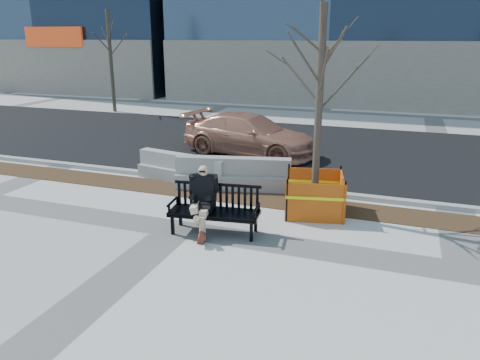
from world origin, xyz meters
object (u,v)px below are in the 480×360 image
object	(u,v)px
jersey_barrier_left	(183,182)
jersey_barrier_right	(233,189)
bench	(215,233)
sedan	(250,154)
tree_fence	(314,213)
seated_man	(204,231)

from	to	relation	value
jersey_barrier_left	jersey_barrier_right	size ratio (longest dim) A/B	0.92
bench	jersey_barrier_left	size ratio (longest dim) A/B	0.68
sedan	tree_fence	bearing A→B (deg)	-135.63
seated_man	jersey_barrier_left	size ratio (longest dim) A/B	0.50
seated_man	tree_fence	world-z (taller)	tree_fence
tree_fence	jersey_barrier_left	xyz separation A→B (m)	(-4.31, 1.22, 0.00)
tree_fence	jersey_barrier_left	world-z (taller)	tree_fence
bench	seated_man	distance (m)	0.28
seated_man	tree_fence	bearing A→B (deg)	34.93
tree_fence	jersey_barrier_right	world-z (taller)	tree_fence
sedan	jersey_barrier_right	world-z (taller)	sedan
tree_fence	jersey_barrier_left	distance (m)	4.48
sedan	jersey_barrier_right	xyz separation A→B (m)	(0.86, -4.08, 0.00)
tree_fence	sedan	bearing A→B (deg)	123.65
bench	seated_man	bearing A→B (deg)	168.49
bench	tree_fence	size ratio (longest dim) A/B	0.39
bench	jersey_barrier_right	size ratio (longest dim) A/B	0.62
jersey_barrier_left	jersey_barrier_right	distance (m)	1.71
seated_man	jersey_barrier_left	distance (m)	3.86
bench	jersey_barrier_left	world-z (taller)	bench
jersey_barrier_right	jersey_barrier_left	bearing A→B (deg)	163.40
seated_man	jersey_barrier_right	size ratio (longest dim) A/B	0.46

